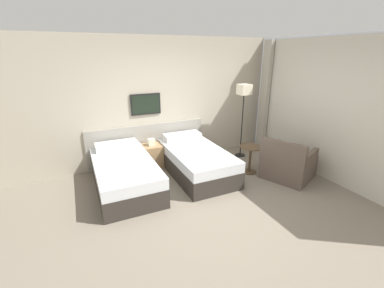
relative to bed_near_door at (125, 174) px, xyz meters
name	(u,v)px	position (x,y,z in m)	size (l,w,h in m)	color
ground_plane	(213,201)	(1.23, -1.09, -0.28)	(16.00, 16.00, 0.00)	slate
wall_headboard	(167,103)	(1.20, 1.01, 1.03)	(10.00, 0.10, 2.70)	#B7AD99
wall_window	(334,111)	(3.72, -1.19, 1.06)	(0.21, 4.58, 2.70)	white
bed_near_door	(125,174)	(0.00, 0.00, 0.00)	(1.02, 1.92, 0.66)	#332D28
bed_near_window	(196,161)	(1.43, 0.00, 0.00)	(1.02, 1.92, 0.66)	#332D28
nightstand	(152,155)	(0.72, 0.70, -0.02)	(0.40, 0.43, 0.64)	#9E7A51
floor_lamp	(244,96)	(2.83, 0.42, 1.18)	(0.26, 0.26, 1.70)	black
side_table	(250,154)	(2.47, -0.42, 0.12)	(0.45, 0.45, 0.57)	brown
armchair	(287,164)	(3.00, -0.93, 0.00)	(1.09, 1.12, 0.84)	brown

